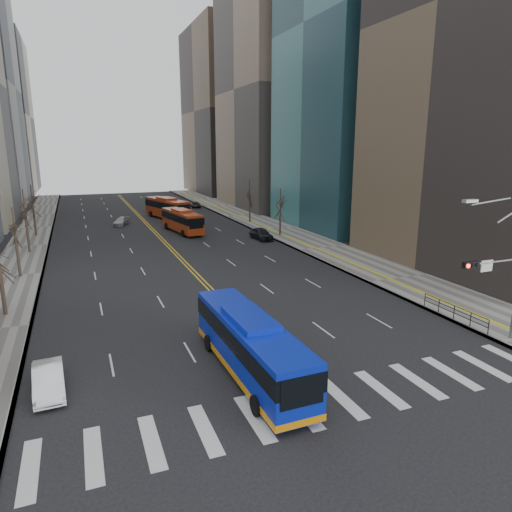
% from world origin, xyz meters
% --- Properties ---
extents(ground, '(220.00, 220.00, 0.00)m').
position_xyz_m(ground, '(0.00, 0.00, 0.00)').
color(ground, black).
extents(sidewalk_right, '(7.00, 130.00, 0.15)m').
position_xyz_m(sidewalk_right, '(17.50, 45.00, 0.07)').
color(sidewalk_right, slate).
rests_on(sidewalk_right, ground).
extents(sidewalk_left, '(5.00, 130.00, 0.15)m').
position_xyz_m(sidewalk_left, '(-16.50, 45.00, 0.07)').
color(sidewalk_left, slate).
rests_on(sidewalk_left, ground).
extents(crosswalk, '(26.70, 4.00, 0.01)m').
position_xyz_m(crosswalk, '(0.00, 0.00, 0.01)').
color(crosswalk, silver).
rests_on(crosswalk, ground).
extents(centerline, '(0.55, 100.00, 0.01)m').
position_xyz_m(centerline, '(0.00, 55.00, 0.01)').
color(centerline, gold).
rests_on(centerline, ground).
extents(office_towers, '(83.00, 134.00, 58.00)m').
position_xyz_m(office_towers, '(0.12, 68.51, 23.92)').
color(office_towers, gray).
rests_on(office_towers, ground).
extents(signal_mast, '(5.37, 0.37, 9.39)m').
position_xyz_m(signal_mast, '(13.77, 2.00, 4.86)').
color(signal_mast, slate).
rests_on(signal_mast, ground).
extents(pedestrian_railing, '(0.06, 6.06, 1.02)m').
position_xyz_m(pedestrian_railing, '(14.30, 6.00, 0.82)').
color(pedestrian_railing, black).
rests_on(pedestrian_railing, sidewalk_right).
extents(street_trees, '(35.20, 47.20, 7.60)m').
position_xyz_m(street_trees, '(-7.18, 34.55, 4.87)').
color(street_trees, '#31271E').
rests_on(street_trees, ground).
extents(blue_bus, '(2.95, 11.92, 3.46)m').
position_xyz_m(blue_bus, '(-2.21, 4.00, 1.81)').
color(blue_bus, '#0C22B6').
rests_on(blue_bus, ground).
extents(red_bus_near, '(4.06, 10.90, 3.39)m').
position_xyz_m(red_bus_near, '(3.76, 47.65, 1.89)').
color(red_bus_near, '#A83311').
rests_on(red_bus_near, ground).
extents(red_bus_far, '(5.77, 11.97, 3.69)m').
position_xyz_m(red_bus_far, '(4.15, 61.25, 2.05)').
color(red_bus_far, '#A83311').
rests_on(red_bus_far, ground).
extents(car_white, '(1.72, 4.29, 1.39)m').
position_xyz_m(car_white, '(-12.50, 6.00, 0.69)').
color(car_white, white).
rests_on(car_white, ground).
extents(car_dark_mid, '(2.16, 4.76, 1.58)m').
position_xyz_m(car_dark_mid, '(12.50, 38.45, 0.79)').
color(car_dark_mid, black).
rests_on(car_dark_mid, ground).
extents(car_silver, '(3.26, 4.45, 1.20)m').
position_xyz_m(car_silver, '(-3.99, 57.23, 0.60)').
color(car_silver, '#A2A1A7').
rests_on(car_silver, ground).
extents(car_dark_far, '(2.29, 4.05, 1.07)m').
position_xyz_m(car_dark_far, '(12.45, 73.92, 0.53)').
color(car_dark_far, black).
rests_on(car_dark_far, ground).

